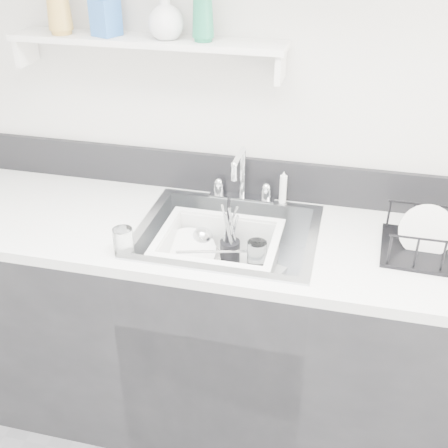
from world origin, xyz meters
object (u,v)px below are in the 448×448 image
(counter_run, at_px, (227,330))
(dish_rack, at_px, (440,237))
(sink, at_px, (227,253))
(wash_tub, at_px, (219,256))

(counter_run, bearing_deg, dish_rack, 2.15)
(sink, bearing_deg, counter_run, 0.00)
(counter_run, height_order, wash_tub, counter_run)
(wash_tub, distance_m, dish_rack, 0.76)
(counter_run, xyz_separation_m, sink, (0.00, 0.00, 0.37))
(wash_tub, bearing_deg, counter_run, 54.70)
(sink, distance_m, wash_tub, 0.04)
(wash_tub, xyz_separation_m, dish_rack, (0.74, 0.06, 0.15))
(sink, relative_size, wash_tub, 1.49)
(counter_run, distance_m, wash_tub, 0.38)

